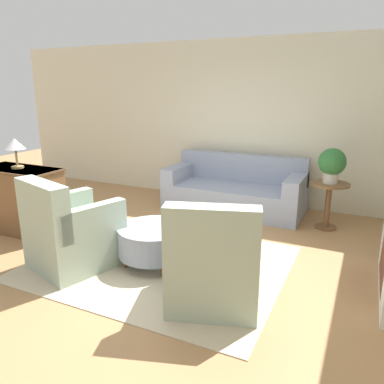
% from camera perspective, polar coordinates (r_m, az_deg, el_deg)
% --- Properties ---
extents(ground_plane, '(16.00, 16.00, 0.00)m').
position_cam_1_polar(ground_plane, '(4.49, -4.83, -10.76)').
color(ground_plane, '#AD7F51').
extents(wall_back, '(9.72, 0.12, 2.80)m').
position_cam_1_polar(wall_back, '(6.73, 7.64, 10.42)').
color(wall_back, beige).
rests_on(wall_back, ground_plane).
extents(rug, '(2.84, 2.29, 0.01)m').
position_cam_1_polar(rug, '(4.49, -4.83, -10.70)').
color(rug, beige).
rests_on(rug, ground_plane).
extents(couch, '(2.25, 0.99, 0.90)m').
position_cam_1_polar(couch, '(6.31, 6.54, 0.12)').
color(couch, '#8E99B2').
rests_on(couch, ground_plane).
extents(armchair_left, '(1.04, 1.08, 1.05)m').
position_cam_1_polar(armchair_left, '(4.46, -18.10, -6.16)').
color(armchair_left, '#9EB29E').
rests_on(armchair_left, rug).
extents(armchair_right, '(1.04, 1.08, 1.05)m').
position_cam_1_polar(armchair_right, '(3.56, 3.31, -11.00)').
color(armchair_right, '#9EB29E').
rests_on(armchair_right, rug).
extents(ottoman_table, '(0.84, 0.84, 0.44)m').
position_cam_1_polar(ottoman_table, '(4.38, -5.76, -7.31)').
color(ottoman_table, '#8E99B2').
rests_on(ottoman_table, rug).
extents(side_table, '(0.55, 0.55, 0.68)m').
position_cam_1_polar(side_table, '(5.73, 20.08, -0.80)').
color(side_table, brown).
rests_on(side_table, ground_plane).
extents(dresser, '(1.22, 0.57, 0.92)m').
position_cam_1_polar(dresser, '(5.79, -24.51, -1.00)').
color(dresser, brown).
rests_on(dresser, ground_plane).
extents(potted_plant_on_side_table, '(0.38, 0.38, 0.50)m').
position_cam_1_polar(potted_plant_on_side_table, '(5.62, 20.56, 4.10)').
color(potted_plant_on_side_table, beige).
rests_on(potted_plant_on_side_table, side_table).
extents(table_lamp, '(0.27, 0.27, 0.41)m').
position_cam_1_polar(table_lamp, '(5.64, -25.38, 6.42)').
color(table_lamp, tan).
rests_on(table_lamp, dresser).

